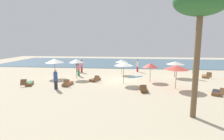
{
  "coord_description": "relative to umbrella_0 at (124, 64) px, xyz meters",
  "views": [
    {
      "loc": [
        1.12,
        -20.53,
        4.58
      ],
      "look_at": [
        -1.15,
        0.83,
        1.1
      ],
      "focal_mm": 29.79,
      "sensor_mm": 36.0,
      "label": 1
    }
  ],
  "objects": [
    {
      "name": "surfboard",
      "position": [
        1.32,
        3.68,
        -2.07
      ],
      "size": [
        2.14,
        1.79,
        0.07
      ],
      "color": "#338CCC",
      "rests_on": "ground_plane"
    },
    {
      "name": "lounger_1",
      "position": [
        9.89,
        4.38,
        -1.94
      ],
      "size": [
        1.12,
        1.73,
        0.75
      ],
      "color": "olive",
      "rests_on": "ground_plane"
    },
    {
      "name": "person_2",
      "position": [
        1.67,
        7.72,
        -1.19
      ],
      "size": [
        0.39,
        0.39,
        1.8
      ],
      "color": "#BF3338",
      "rests_on": "ground_plane"
    },
    {
      "name": "person_0",
      "position": [
        -6.29,
        6.41,
        -1.17
      ],
      "size": [
        0.42,
        0.42,
        1.84
      ],
      "color": "#BF3338",
      "rests_on": "ground_plane"
    },
    {
      "name": "umbrella_6",
      "position": [
        -8.52,
        2.34,
        -0.03
      ],
      "size": [
        2.2,
        2.2,
        2.32
      ],
      "color": "brown",
      "rests_on": "ground_plane"
    },
    {
      "name": "umbrella_5",
      "position": [
        5.01,
        -1.53,
        -0.05
      ],
      "size": [
        2.26,
        2.26,
        2.27
      ],
      "color": "olive",
      "rests_on": "ground_plane"
    },
    {
      "name": "lounger_2",
      "position": [
        1.92,
        -2.69,
        -1.94
      ],
      "size": [
        0.71,
        1.73,
        0.69
      ],
      "color": "brown",
      "rests_on": "ground_plane"
    },
    {
      "name": "ocean_water",
      "position": [
        -0.31,
        18.3,
        -2.08
      ],
      "size": [
        48.0,
        16.0,
        0.06
      ],
      "primitive_type": "cube",
      "color": "#476B7F",
      "rests_on": "ground_plane"
    },
    {
      "name": "umbrella_2",
      "position": [
        -5.72,
        2.08,
        0.02
      ],
      "size": [
        1.71,
        1.71,
        2.34
      ],
      "color": "brown",
      "rests_on": "ground_plane"
    },
    {
      "name": "lounger_4",
      "position": [
        8.06,
        -3.11,
        -1.93
      ],
      "size": [
        1.28,
        1.79,
        0.67
      ],
      "color": "brown",
      "rests_on": "ground_plane"
    },
    {
      "name": "lounger_5",
      "position": [
        -3.26,
        0.99,
        -1.94
      ],
      "size": [
        1.22,
        1.76,
        0.72
      ],
      "color": "brown",
      "rests_on": "ground_plane"
    },
    {
      "name": "lounger_0",
      "position": [
        -9.65,
        -1.65,
        -1.93
      ],
      "size": [
        1.11,
        1.78,
        0.7
      ],
      "color": "brown",
      "rests_on": "ground_plane"
    },
    {
      "name": "person_1",
      "position": [
        8.19,
        3.35,
        -1.28
      ],
      "size": [
        0.5,
        0.5,
        1.66
      ],
      "color": "yellow",
      "rests_on": "ground_plane"
    },
    {
      "name": "person_4",
      "position": [
        -5.94,
        3.67,
        -1.28
      ],
      "size": [
        0.49,
        0.49,
        1.66
      ],
      "color": "#338C59",
      "rests_on": "ground_plane"
    },
    {
      "name": "lounger_3",
      "position": [
        -5.66,
        -1.32,
        -1.93
      ],
      "size": [
        0.81,
        1.73,
        0.72
      ],
      "color": "olive",
      "rests_on": "ground_plane"
    },
    {
      "name": "umbrella_0",
      "position": [
        0.0,
        0.0,
        0.0
      ],
      "size": [
        1.96,
        1.96,
        2.29
      ],
      "color": "brown",
      "rests_on": "ground_plane"
    },
    {
      "name": "palm_0",
      "position": [
        4.52,
        -8.2,
        4.42
      ],
      "size": [
        2.99,
        2.99,
        7.51
      ],
      "color": "brown",
      "rests_on": "ground_plane"
    },
    {
      "name": "person_3",
      "position": [
        -6.24,
        -2.89,
        -1.19
      ],
      "size": [
        0.5,
        0.5,
        1.83
      ],
      "color": "#26262D",
      "rests_on": "ground_plane"
    },
    {
      "name": "ground_plane",
      "position": [
        -0.31,
        1.3,
        -2.11
      ],
      "size": [
        60.0,
        60.0,
        0.0
      ],
      "primitive_type": "plane",
      "color": "beige"
    },
    {
      "name": "umbrella_1",
      "position": [
        -0.49,
        5.36,
        -0.32
      ],
      "size": [
        1.71,
        1.71,
        1.98
      ],
      "color": "brown",
      "rests_on": "ground_plane"
    },
    {
      "name": "umbrella_3",
      "position": [
        6.18,
        4.21,
        -0.33
      ],
      "size": [
        2.17,
        2.17,
        1.97
      ],
      "color": "brown",
      "rests_on": "ground_plane"
    },
    {
      "name": "person_5",
      "position": [
        -7.1,
        6.95,
        -1.18
      ],
      "size": [
        0.48,
        0.48,
        1.84
      ],
      "color": "yellow",
      "rests_on": "ground_plane"
    },
    {
      "name": "umbrella_4",
      "position": [
        2.89,
        1.42,
        -0.29
      ],
      "size": [
        1.71,
        1.71,
        2.06
      ],
      "color": "brown",
      "rests_on": "ground_plane"
    }
  ]
}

